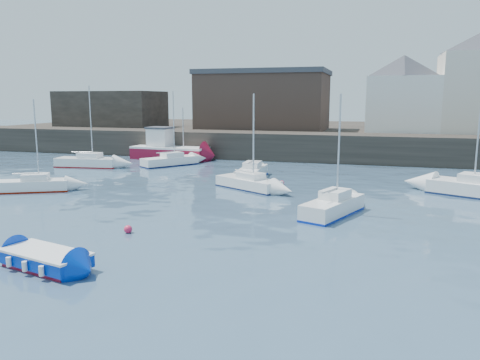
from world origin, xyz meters
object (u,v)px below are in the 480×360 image
(sailboat_b, at_px, (249,183))
(sailboat_f, at_px, (252,172))
(sailboat_c, at_px, (333,206))
(buoy_far, at_px, (282,185))
(sailboat_h, at_px, (170,161))
(blue_dinghy, at_px, (45,259))
(sailboat_a, at_px, (33,185))
(sailboat_e, at_px, (88,162))
(fishing_boat, at_px, (168,149))
(buoy_mid, at_px, (323,215))
(buoy_near, at_px, (128,233))

(sailboat_b, xyz_separation_m, sailboat_f, (-1.08, 4.90, 0.04))
(sailboat_b, height_order, sailboat_c, sailboat_b)
(buoy_far, bearing_deg, sailboat_h, 150.33)
(blue_dinghy, xyz_separation_m, buoy_far, (5.44, 21.03, -0.42))
(sailboat_a, distance_m, sailboat_e, 12.50)
(fishing_boat, xyz_separation_m, sailboat_h, (2.49, -4.94, -0.63))
(sailboat_h, relative_size, buoy_far, 20.41)
(sailboat_h, relative_size, buoy_mid, 16.42)
(fishing_boat, height_order, sailboat_e, sailboat_e)
(blue_dinghy, bearing_deg, sailboat_h, 105.30)
(blue_dinghy, height_order, sailboat_c, sailboat_c)
(blue_dinghy, height_order, buoy_far, blue_dinghy)
(sailboat_c, xyz_separation_m, buoy_mid, (-0.57, -0.05, -0.54))
(sailboat_e, relative_size, buoy_far, 21.77)
(sailboat_a, height_order, buoy_near, sailboat_a)
(buoy_near, bearing_deg, buoy_mid, 36.40)
(buoy_far, bearing_deg, sailboat_a, -155.58)
(sailboat_c, distance_m, buoy_near, 11.82)
(sailboat_e, xyz_separation_m, sailboat_f, (17.55, -1.67, -0.02))
(fishing_boat, distance_m, sailboat_a, 20.36)
(buoy_mid, relative_size, buoy_far, 1.24)
(buoy_far, bearing_deg, sailboat_f, 141.70)
(buoy_far, bearing_deg, sailboat_c, -61.11)
(sailboat_f, distance_m, buoy_near, 18.14)
(blue_dinghy, distance_m, sailboat_e, 29.48)
(sailboat_c, height_order, buoy_near, sailboat_c)
(sailboat_b, height_order, sailboat_e, sailboat_e)
(buoy_near, bearing_deg, sailboat_b, 78.24)
(sailboat_a, bearing_deg, buoy_mid, -2.73)
(sailboat_b, relative_size, sailboat_c, 1.01)
(buoy_near, height_order, buoy_far, buoy_near)
(sailboat_e, height_order, buoy_far, sailboat_e)
(buoy_mid, bearing_deg, sailboat_c, 5.46)
(sailboat_b, distance_m, sailboat_e, 19.76)
(blue_dinghy, bearing_deg, sailboat_f, 84.52)
(sailboat_a, relative_size, sailboat_c, 0.96)
(sailboat_e, bearing_deg, sailboat_a, -73.62)
(sailboat_a, xyz_separation_m, buoy_near, (12.36, -7.74, -0.47))
(fishing_boat, relative_size, buoy_near, 21.20)
(fishing_boat, distance_m, sailboat_h, 5.57)
(sailboat_b, height_order, buoy_near, sailboat_b)
(blue_dinghy, xyz_separation_m, sailboat_b, (3.34, 18.63, 0.05))
(sailboat_b, bearing_deg, buoy_mid, -45.31)
(sailboat_h, height_order, buoy_far, sailboat_h)
(sailboat_c, relative_size, sailboat_e, 0.88)
(sailboat_e, bearing_deg, fishing_boat, 59.05)
(sailboat_a, height_order, sailboat_e, sailboat_e)
(buoy_far, bearing_deg, blue_dinghy, -104.49)
(sailboat_b, relative_size, buoy_near, 16.90)
(fishing_boat, relative_size, sailboat_e, 1.12)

